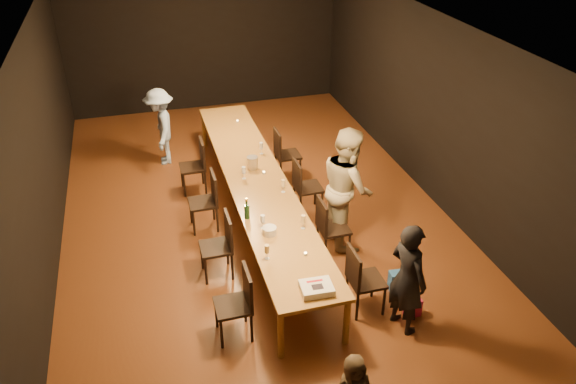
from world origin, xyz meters
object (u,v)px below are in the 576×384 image
object	(u,v)px
chair_left_1	(216,247)
chair_left_3	(192,166)
table	(256,181)
chair_left_0	(233,305)
man_blue	(161,127)
champagne_bottle	(247,208)
chair_right_3	(288,154)
chair_right_2	(308,187)
chair_left_2	(203,202)
birthday_cake	(317,288)
ice_bucket	(252,163)
chair_right_1	(334,227)
woman_tan	(347,187)
plate_stack	(269,231)
woman_birthday	(408,278)
chair_right_0	(366,280)

from	to	relation	value
chair_left_1	chair_left_3	world-z (taller)	same
table	chair_left_0	size ratio (longest dim) A/B	6.45
man_blue	champagne_bottle	xyz separation A→B (m)	(0.88, -3.47, 0.18)
table	chair_left_3	bearing A→B (deg)	125.31
chair_right_3	chair_right_2	bearing A→B (deg)	-0.00
chair_left_2	champagne_bottle	xyz separation A→B (m)	(0.48, -1.05, 0.44)
chair_left_0	birthday_cake	world-z (taller)	chair_left_0
chair_left_3	ice_bucket	world-z (taller)	ice_bucket
table	chair_right_3	world-z (taller)	chair_right_3
chair_right_1	woman_tan	world-z (taller)	woman_tan
chair_left_1	plate_stack	bearing A→B (deg)	-113.99
chair_right_2	chair_right_1	bearing A→B (deg)	-0.00
plate_stack	champagne_bottle	xyz separation A→B (m)	(-0.20, 0.46, 0.10)
man_blue	chair_right_3	bearing A→B (deg)	62.69
chair_right_1	champagne_bottle	world-z (taller)	champagne_bottle
woman_birthday	ice_bucket	xyz separation A→B (m)	(-1.15, 3.16, 0.10)
man_blue	ice_bucket	bearing A→B (deg)	34.34
plate_stack	birthday_cake	bearing A→B (deg)	-79.14
chair_right_3	plate_stack	distance (m)	2.91
plate_stack	ice_bucket	world-z (taller)	ice_bucket
woman_tan	chair_left_2	bearing A→B (deg)	70.05
chair_right_1	woman_birthday	bearing A→B (deg)	11.30
chair_right_1	plate_stack	size ratio (longest dim) A/B	4.96
chair_right_1	chair_right_0	bearing A→B (deg)	-0.00
chair_right_2	woman_tan	world-z (taller)	woman_tan
chair_left_3	plate_stack	distance (m)	2.81
chair_right_3	ice_bucket	world-z (taller)	ice_bucket
woman_tan	plate_stack	size ratio (longest dim) A/B	9.74
chair_right_3	plate_stack	xyz separation A→B (m)	(-1.02, -2.70, 0.34)
ice_bucket	chair_right_1	bearing A→B (deg)	-61.84
plate_stack	ice_bucket	distance (m)	1.86
chair_left_2	ice_bucket	xyz separation A→B (m)	(0.87, 0.34, 0.38)
chair_right_2	champagne_bottle	size ratio (longest dim) A/B	2.96
man_blue	table	bearing A→B (deg)	30.14
table	plate_stack	xyz separation A→B (m)	(-0.17, -1.50, 0.10)
birthday_cake	woman_birthday	bearing A→B (deg)	-0.77
chair_left_0	chair_left_1	world-z (taller)	same
chair_right_3	chair_left_2	world-z (taller)	same
chair_left_2	chair_left_3	bearing A→B (deg)	0.00
table	chair_left_2	size ratio (longest dim) A/B	6.45
chair_left_2	plate_stack	size ratio (longest dim) A/B	4.96
table	chair_right_3	xyz separation A→B (m)	(0.85, 1.20, -0.24)
chair_left_0	chair_right_0	bearing A→B (deg)	-90.00
plate_stack	ice_bucket	bearing A→B (deg)	84.08
woman_birthday	plate_stack	distance (m)	1.88
table	chair_right_2	size ratio (longest dim) A/B	6.45
woman_birthday	chair_left_2	bearing A→B (deg)	17.62
woman_birthday	man_blue	world-z (taller)	woman_birthday
chair_left_1	chair_left_3	distance (m)	2.40
woman_birthday	woman_tan	size ratio (longest dim) A/B	0.82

